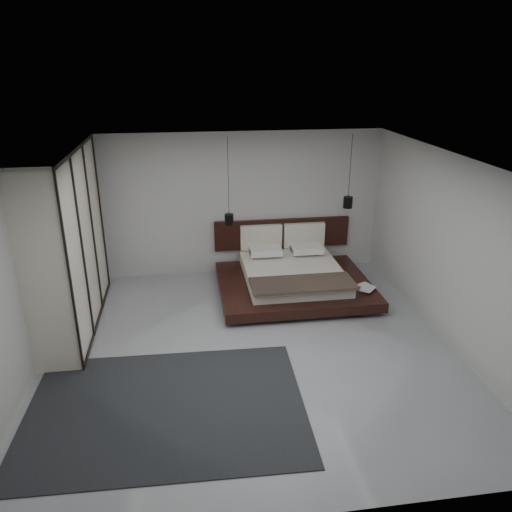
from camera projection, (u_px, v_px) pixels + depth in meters
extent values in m
plane|color=#999CA1|center=(249.00, 349.00, 7.47)|extent=(6.00, 6.00, 0.00)
plane|color=white|center=(248.00, 162.00, 6.44)|extent=(6.00, 6.00, 0.00)
plane|color=#B3B3B1|center=(229.00, 205.00, 9.71)|extent=(6.00, 0.00, 6.00)
plane|color=#B3B3B1|center=(296.00, 396.00, 4.19)|extent=(6.00, 0.00, 6.00)
plane|color=#B3B3B1|center=(23.00, 275.00, 6.55)|extent=(0.00, 6.00, 6.00)
plane|color=#B3B3B1|center=(450.00, 251.00, 7.36)|extent=(0.00, 6.00, 6.00)
cube|color=black|center=(66.00, 225.00, 8.85)|extent=(0.05, 0.90, 2.60)
cube|color=black|center=(294.00, 292.00, 9.21)|extent=(2.14, 1.75, 0.08)
cube|color=black|center=(294.00, 285.00, 9.16)|extent=(2.73, 2.24, 0.18)
cube|color=silver|center=(293.00, 273.00, 9.21)|extent=(1.75, 1.95, 0.21)
cube|color=black|center=(303.00, 284.00, 8.46)|extent=(1.77, 0.68, 0.05)
cube|color=white|center=(265.00, 251.00, 9.78)|extent=(0.60, 0.39, 0.12)
cube|color=white|center=(305.00, 249.00, 9.89)|extent=(0.60, 0.39, 0.12)
cube|color=white|center=(266.00, 251.00, 9.63)|extent=(0.60, 0.39, 0.12)
cube|color=white|center=(307.00, 249.00, 9.74)|extent=(0.60, 0.39, 0.12)
cube|color=black|center=(282.00, 233.00, 10.05)|extent=(2.73, 0.08, 0.60)
cube|color=silver|center=(261.00, 237.00, 9.92)|extent=(0.83, 0.10, 0.50)
cube|color=silver|center=(304.00, 235.00, 10.04)|extent=(0.83, 0.10, 0.50)
imported|color=#99724C|center=(362.00, 288.00, 8.83)|extent=(0.33, 0.36, 0.03)
imported|color=#99724C|center=(362.00, 287.00, 8.79)|extent=(0.36, 0.36, 0.02)
cylinder|color=black|center=(228.00, 176.00, 8.83)|extent=(0.01, 0.01, 1.39)
cylinder|color=black|center=(229.00, 219.00, 9.13)|extent=(0.16, 0.16, 0.20)
cylinder|color=#FFE0B2|center=(229.00, 224.00, 9.16)|extent=(0.12, 0.12, 0.01)
cylinder|color=black|center=(350.00, 166.00, 9.09)|extent=(0.01, 0.01, 1.15)
cylinder|color=black|center=(348.00, 202.00, 9.34)|extent=(0.17, 0.17, 0.21)
cylinder|color=#FFE0B2|center=(348.00, 207.00, 9.38)|extent=(0.13, 0.13, 0.01)
cube|color=silver|center=(65.00, 241.00, 7.69)|extent=(0.66, 2.86, 2.86)
cube|color=black|center=(76.00, 149.00, 7.22)|extent=(0.03, 2.86, 0.06)
cube|color=black|center=(99.00, 319.00, 8.25)|extent=(0.03, 2.86, 0.06)
cube|color=black|center=(70.00, 277.00, 6.42)|extent=(0.03, 0.05, 2.86)
cube|color=black|center=(83.00, 251.00, 7.30)|extent=(0.03, 0.05, 2.86)
cube|color=black|center=(93.00, 230.00, 8.17)|extent=(0.03, 0.05, 2.86)
cube|color=black|center=(101.00, 214.00, 9.05)|extent=(0.03, 0.05, 2.86)
cube|color=black|center=(167.00, 407.00, 6.20)|extent=(3.49, 2.54, 0.01)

